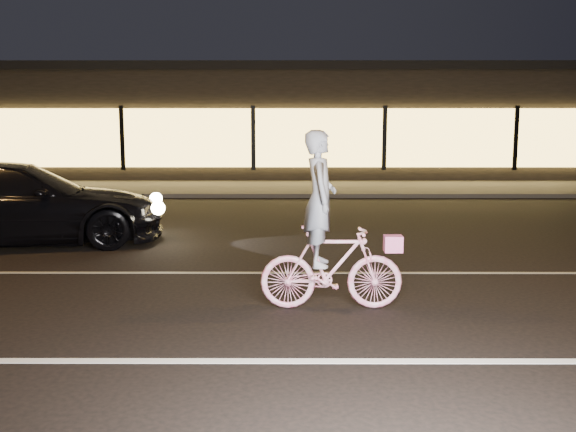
{
  "coord_description": "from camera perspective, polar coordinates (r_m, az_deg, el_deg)",
  "views": [
    {
      "loc": [
        1.25,
        -7.29,
        2.29
      ],
      "look_at": [
        1.23,
        0.6,
        1.07
      ],
      "focal_mm": 40.0,
      "sensor_mm": 36.0,
      "label": 1
    }
  ],
  "objects": [
    {
      "name": "storefront",
      "position": [
        26.29,
        -2.6,
        8.42
      ],
      "size": [
        25.4,
        8.42,
        4.2
      ],
      "color": "black",
      "rests_on": "ground"
    },
    {
      "name": "cyclist",
      "position": [
        7.66,
        3.61,
        -2.75
      ],
      "size": [
        1.71,
        0.59,
        2.15
      ],
      "rotation": [
        0.0,
        0.0,
        1.57
      ],
      "color": "#EF3070",
      "rests_on": "ground"
    },
    {
      "name": "sedan",
      "position": [
        12.56,
        -22.97,
        1.01
      ],
      "size": [
        5.52,
        3.22,
        1.5
      ],
      "rotation": [
        0.0,
        0.0,
        1.8
      ],
      "color": "black",
      "rests_on": "ground"
    },
    {
      "name": "ground",
      "position": [
        7.74,
        -9.25,
        -8.56
      ],
      "size": [
        90.0,
        90.0,
        0.0
      ],
      "primitive_type": "plane",
      "color": "black",
      "rests_on": "ground"
    },
    {
      "name": "lane_stripe_near",
      "position": [
        6.35,
        -11.49,
        -12.51
      ],
      "size": [
        60.0,
        0.12,
        0.01
      ],
      "primitive_type": "cube",
      "color": "silver",
      "rests_on": "ground"
    },
    {
      "name": "lane_stripe_far",
      "position": [
        9.65,
        -7.33,
        -5.02
      ],
      "size": [
        60.0,
        0.1,
        0.01
      ],
      "primitive_type": "cube",
      "color": "gray",
      "rests_on": "ground"
    },
    {
      "name": "sidewalk",
      "position": [
        20.45,
        -3.36,
        2.46
      ],
      "size": [
        30.0,
        4.0,
        0.12
      ],
      "primitive_type": "cube",
      "color": "#383533",
      "rests_on": "ground"
    }
  ]
}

